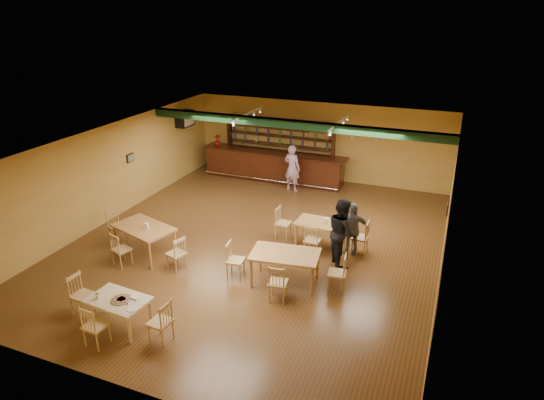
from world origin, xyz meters
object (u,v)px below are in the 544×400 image
at_px(patron_right_a, 342,232).
at_px(bar_counter, 274,166).
at_px(near_table, 120,313).
at_px(dining_table_d, 285,268).
at_px(dining_table_b, 320,233).
at_px(patron_bar, 292,168).
at_px(dining_table_c, 145,240).

bearing_deg(patron_right_a, bar_counter, 6.66).
bearing_deg(patron_right_a, near_table, 109.51).
distance_m(dining_table_d, patron_right_a, 1.87).
height_order(dining_table_b, patron_bar, patron_bar).
bearing_deg(near_table, bar_counter, 96.75).
bearing_deg(bar_counter, dining_table_b, -54.46).
relative_size(dining_table_b, near_table, 1.10).
xyz_separation_m(dining_table_b, patron_bar, (-2.19, 3.72, 0.52)).
bearing_deg(bar_counter, patron_bar, -37.96).
xyz_separation_m(dining_table_c, patron_right_a, (5.09, 1.54, 0.50)).
relative_size(near_table, patron_bar, 0.73).
relative_size(dining_table_d, patron_right_a, 0.90).
height_order(dining_table_b, patron_right_a, patron_right_a).
xyz_separation_m(bar_counter, dining_table_b, (3.25, -4.55, -0.22)).
relative_size(bar_counter, dining_table_d, 3.49).
distance_m(dining_table_b, dining_table_c, 4.88).
bearing_deg(near_table, patron_right_a, 54.57).
xyz_separation_m(patron_bar, patron_right_a, (2.99, -4.52, 0.05)).
distance_m(dining_table_c, near_table, 3.18).
height_order(dining_table_b, dining_table_c, dining_table_c).
relative_size(dining_table_b, dining_table_c, 0.84).
height_order(bar_counter, near_table, bar_counter).
bearing_deg(dining_table_c, patron_right_a, 33.74).
bearing_deg(dining_table_d, bar_counter, 105.84).
xyz_separation_m(dining_table_b, patron_right_a, (0.80, -0.80, 0.57)).
xyz_separation_m(bar_counter, patron_bar, (1.06, -0.83, 0.30)).
bearing_deg(dining_table_b, patron_right_a, -43.14).
height_order(patron_bar, patron_right_a, patron_right_a).
bearing_deg(dining_table_c, patron_bar, 87.85).
relative_size(bar_counter, dining_table_c, 3.44).
xyz_separation_m(near_table, patron_right_a, (3.68, 4.38, 0.57)).
distance_m(bar_counter, dining_table_d, 7.46).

